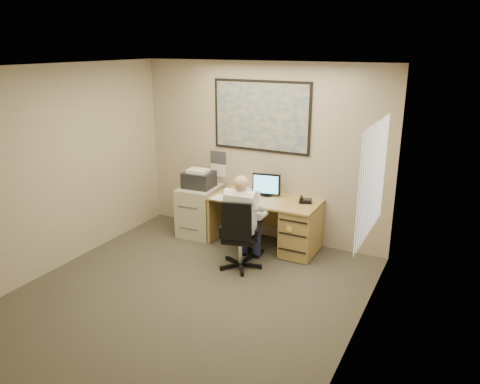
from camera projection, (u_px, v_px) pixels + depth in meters
The scene contains 8 objects.
room_shell at pixel (179, 192), 5.21m from camera, with size 4.00×4.50×2.70m.
desk at pixel (286, 222), 6.85m from camera, with size 1.60×0.97×1.08m.
world_map at pixel (261, 116), 6.94m from camera, with size 1.56×0.03×1.06m, color #1E4C93.
wall_calendar at pixel (218, 164), 7.52m from camera, with size 0.28×0.01×0.42m, color white.
window_blinds at pixel (374, 180), 4.98m from camera, with size 0.06×1.40×1.30m, color white, non-canonical shape.
filing_cabinet at pixel (200, 206), 7.45m from camera, with size 0.60×0.71×1.07m.
office_chair at pixel (238, 248), 6.32m from camera, with size 0.73×0.73×1.00m.
person at pixel (241, 222), 6.27m from camera, with size 0.55×0.78×1.30m, color white, non-canonical shape.
Camera 1 is at (2.87, -4.11, 2.94)m, focal length 35.00 mm.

